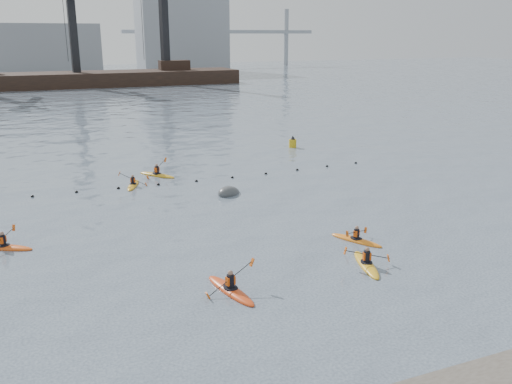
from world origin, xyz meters
TOP-DOWN VIEW (x-y plane):
  - ground at (0.00, 0.00)m, footprint 400.00×400.00m
  - float_line at (-0.50, 22.53)m, footprint 33.24×0.73m
  - barge_pier at (-0.22, 110.00)m, footprint 72.00×19.30m
  - skyline at (2.23, 150.27)m, footprint 141.00×28.00m
  - kayaker_0 at (-3.04, 3.42)m, footprint 2.54×3.74m
  - kayaker_1 at (4.22, 3.47)m, footprint 2.32×3.56m
  - kayaker_2 at (-12.63, 12.99)m, footprint 3.24×2.39m
  - kayaker_3 at (-3.83, 22.93)m, footprint 2.07×3.12m
  - kayaker_4 at (5.59, 6.52)m, footprint 2.04×3.15m
  - kayaker_5 at (-1.45, 25.28)m, footprint 2.73×3.29m
  - mooring_buoy at (2.22, 18.13)m, footprint 2.71×2.61m
  - nav_buoy at (14.00, 31.44)m, footprint 0.76×0.76m

SIDE VIEW (x-z plane):
  - ground at x=0.00m, z-range 0.00..0.00m
  - mooring_buoy at x=2.22m, z-range -0.79..0.79m
  - float_line at x=-0.50m, z-range -0.09..0.15m
  - kayaker_3 at x=-3.83m, z-range -0.53..0.72m
  - kayaker_4 at x=5.59m, z-range -0.42..0.61m
  - kayaker_2 at x=-12.63m, z-range -0.45..0.66m
  - kayaker_1 at x=4.22m, z-range -0.48..0.69m
  - kayaker_5 at x=-1.45m, z-range -0.61..0.83m
  - kayaker_0 at x=-3.04m, z-range -0.62..0.84m
  - nav_buoy at x=14.00m, z-range -0.27..1.11m
  - barge_pier at x=-0.22m, z-range -12.86..16.64m
  - skyline at x=2.23m, z-range -1.75..20.25m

